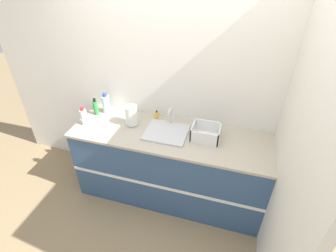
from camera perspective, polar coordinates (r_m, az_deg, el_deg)
The scene contains 11 objects.
ground_plane at distance 3.20m, azimuth -1.26°, elevation -18.50°, with size 12.00×12.00×0.00m, color #937A56.
wall_back at distance 2.87m, azimuth 2.64°, elevation 8.60°, with size 4.52×0.06×2.60m.
wall_right at distance 2.53m, azimuth 25.02°, elevation 1.11°, with size 0.06×2.66×2.60m.
counter_cabinet at distance 3.07m, azimuth 0.52°, elevation -8.58°, with size 2.14×0.69×0.92m.
sink at distance 2.78m, azimuth -0.32°, elevation -1.18°, with size 0.44×0.39×0.22m.
paper_towel_roll at distance 2.87m, azimuth -7.98°, elevation 2.28°, with size 0.13×0.13×0.23m.
dish_rack at distance 2.70m, azimuth 8.20°, elevation -1.71°, with size 0.28×0.24×0.15m.
bottle_white_spray at distance 3.01m, azimuth -17.85°, elevation 1.96°, with size 0.07×0.07×0.22m.
bottle_green at distance 3.15m, azimuth -15.48°, elevation 3.93°, with size 0.06×0.06×0.21m.
bottle_clear at distance 3.16m, azimuth -13.36°, elevation 4.77°, with size 0.09×0.09×0.25m.
soap_dispenser at distance 2.98m, azimuth -2.49°, elevation 2.33°, with size 0.05×0.05×0.11m.
Camera 1 is at (0.60, -1.80, 2.58)m, focal length 28.00 mm.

